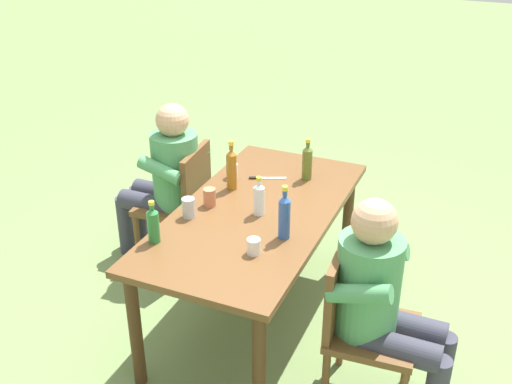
% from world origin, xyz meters
% --- Properties ---
extents(ground_plane, '(24.00, 24.00, 0.00)m').
position_xyz_m(ground_plane, '(0.00, 0.00, 0.00)').
color(ground_plane, '#6B844C').
extents(dining_table, '(1.72, 0.87, 0.76)m').
position_xyz_m(dining_table, '(0.00, 0.00, 0.67)').
color(dining_table, brown).
rests_on(dining_table, ground_plane).
extents(chair_near_left, '(0.47, 0.47, 0.87)m').
position_xyz_m(chair_near_left, '(-0.39, -0.73, 0.49)').
color(chair_near_left, brown).
rests_on(chair_near_left, ground_plane).
extents(chair_far_right, '(0.48, 0.48, 0.87)m').
position_xyz_m(chair_far_right, '(0.40, 0.73, 0.49)').
color(chair_far_right, brown).
rests_on(chair_far_right, ground_plane).
extents(person_in_white_shirt, '(0.47, 0.62, 1.18)m').
position_xyz_m(person_in_white_shirt, '(-0.39, -0.84, 0.66)').
color(person_in_white_shirt, '#4C935B').
rests_on(person_in_white_shirt, ground_plane).
extents(person_in_plaid_shirt, '(0.47, 0.62, 1.18)m').
position_xyz_m(person_in_plaid_shirt, '(0.39, 0.84, 0.66)').
color(person_in_plaid_shirt, '#4C935B').
rests_on(person_in_plaid_shirt, ground_plane).
extents(bottle_olive, '(0.06, 0.06, 0.28)m').
position_xyz_m(bottle_olive, '(0.51, -0.13, 0.88)').
color(bottle_olive, '#566623').
rests_on(bottle_olive, dining_table).
extents(bottle_clear, '(0.06, 0.06, 0.24)m').
position_xyz_m(bottle_clear, '(-0.03, -0.03, 0.86)').
color(bottle_clear, white).
rests_on(bottle_clear, dining_table).
extents(bottle_green, '(0.06, 0.06, 0.24)m').
position_xyz_m(bottle_green, '(-0.52, 0.36, 0.87)').
color(bottle_green, '#287A38').
rests_on(bottle_green, dining_table).
extents(bottle_blue, '(0.06, 0.06, 0.31)m').
position_xyz_m(bottle_blue, '(-0.21, -0.26, 0.89)').
color(bottle_blue, '#2D56A3').
rests_on(bottle_blue, dining_table).
extents(bottle_amber, '(0.06, 0.06, 0.32)m').
position_xyz_m(bottle_amber, '(0.20, 0.25, 0.90)').
color(bottle_amber, '#996019').
rests_on(bottle_amber, dining_table).
extents(cup_white, '(0.07, 0.07, 0.08)m').
position_xyz_m(cup_white, '(-0.42, -0.17, 0.80)').
color(cup_white, white).
rests_on(cup_white, dining_table).
extents(cup_terracotta, '(0.07, 0.07, 0.11)m').
position_xyz_m(cup_terracotta, '(-0.05, 0.27, 0.82)').
color(cup_terracotta, '#BC6B47').
rests_on(cup_terracotta, dining_table).
extents(cup_steel, '(0.07, 0.07, 0.12)m').
position_xyz_m(cup_steel, '(-0.22, 0.32, 0.82)').
color(cup_steel, '#B2B7BC').
rests_on(cup_steel, dining_table).
extents(cup_glass, '(0.07, 0.07, 0.09)m').
position_xyz_m(cup_glass, '(0.34, 0.31, 0.81)').
color(cup_glass, silver).
rests_on(cup_glass, dining_table).
extents(table_knife, '(0.12, 0.23, 0.01)m').
position_xyz_m(table_knife, '(0.41, 0.12, 0.77)').
color(table_knife, silver).
rests_on(table_knife, dining_table).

